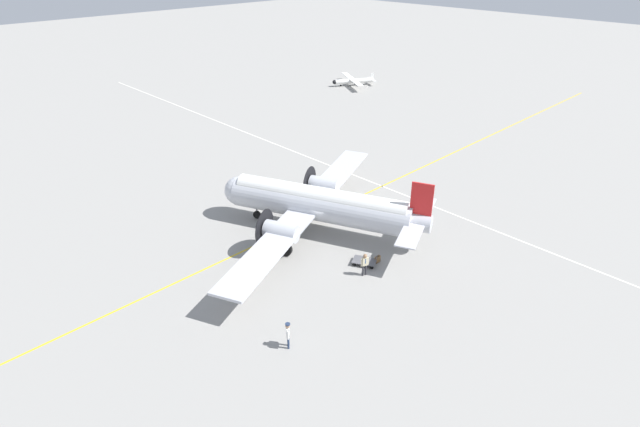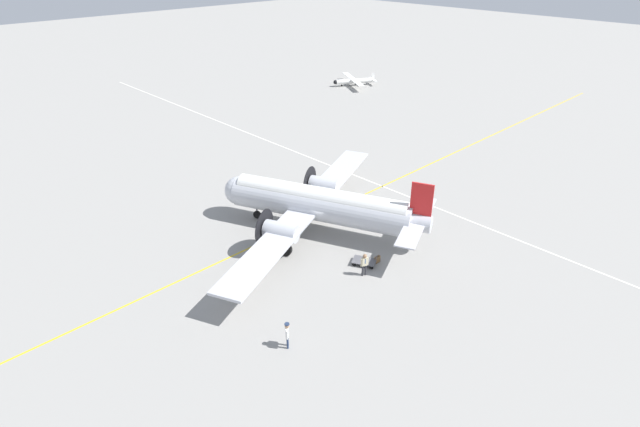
{
  "view_description": "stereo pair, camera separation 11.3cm",
  "coord_description": "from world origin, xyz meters",
  "px_view_note": "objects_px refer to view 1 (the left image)",
  "views": [
    {
      "loc": [
        24.75,
        25.35,
        20.83
      ],
      "look_at": [
        0.0,
        0.0,
        1.64
      ],
      "focal_mm": 28.0,
      "sensor_mm": 36.0,
      "label": 1
    },
    {
      "loc": [
        24.67,
        25.43,
        20.83
      ],
      "look_at": [
        0.0,
        0.0,
        1.64
      ],
      "focal_mm": 28.0,
      "sensor_mm": 36.0,
      "label": 2
    }
  ],
  "objects_px": {
    "crew_foreground": "(288,332)",
    "light_aircraft_distant": "(353,81)",
    "airliner_main": "(315,203)",
    "suitcase_near_door": "(378,259)",
    "baggage_cart": "(365,261)",
    "passenger_boarding": "(365,262)"
  },
  "relations": [
    {
      "from": "crew_foreground",
      "to": "light_aircraft_distant",
      "type": "bearing_deg",
      "value": -9.41
    },
    {
      "from": "crew_foreground",
      "to": "light_aircraft_distant",
      "type": "xyz_separation_m",
      "value": [
        -48.09,
        -38.81,
        -0.31
      ]
    },
    {
      "from": "airliner_main",
      "to": "light_aircraft_distant",
      "type": "bearing_deg",
      "value": -75.22
    },
    {
      "from": "suitcase_near_door",
      "to": "baggage_cart",
      "type": "distance_m",
      "value": 1.01
    },
    {
      "from": "airliner_main",
      "to": "baggage_cart",
      "type": "xyz_separation_m",
      "value": [
        0.86,
        6.14,
        -2.22
      ]
    },
    {
      "from": "airliner_main",
      "to": "light_aircraft_distant",
      "type": "relative_size",
      "value": 2.77
    },
    {
      "from": "airliner_main",
      "to": "baggage_cart",
      "type": "relative_size",
      "value": 11.92
    },
    {
      "from": "crew_foreground",
      "to": "light_aircraft_distant",
      "type": "height_order",
      "value": "light_aircraft_distant"
    },
    {
      "from": "airliner_main",
      "to": "baggage_cart",
      "type": "distance_m",
      "value": 6.58
    },
    {
      "from": "airliner_main",
      "to": "suitcase_near_door",
      "type": "height_order",
      "value": "airliner_main"
    },
    {
      "from": "suitcase_near_door",
      "to": "light_aircraft_distant",
      "type": "xyz_separation_m",
      "value": [
        -37.53,
        -36.75,
        0.54
      ]
    },
    {
      "from": "suitcase_near_door",
      "to": "light_aircraft_distant",
      "type": "height_order",
      "value": "light_aircraft_distant"
    },
    {
      "from": "passenger_boarding",
      "to": "light_aircraft_distant",
      "type": "relative_size",
      "value": 0.2
    },
    {
      "from": "passenger_boarding",
      "to": "light_aircraft_distant",
      "type": "distance_m",
      "value": 54.22
    },
    {
      "from": "passenger_boarding",
      "to": "suitcase_near_door",
      "type": "relative_size",
      "value": 3.22
    },
    {
      "from": "light_aircraft_distant",
      "to": "airliner_main",
      "type": "bearing_deg",
      "value": 69.34
    },
    {
      "from": "crew_foreground",
      "to": "light_aircraft_distant",
      "type": "distance_m",
      "value": 61.8
    },
    {
      "from": "crew_foreground",
      "to": "baggage_cart",
      "type": "xyz_separation_m",
      "value": [
        -9.68,
        -2.56,
        -0.83
      ]
    },
    {
      "from": "airliner_main",
      "to": "passenger_boarding",
      "type": "bearing_deg",
      "value": 140.76
    },
    {
      "from": "crew_foreground",
      "to": "baggage_cart",
      "type": "height_order",
      "value": "crew_foreground"
    },
    {
      "from": "crew_foreground",
      "to": "passenger_boarding",
      "type": "xyz_separation_m",
      "value": [
        -8.61,
        -1.66,
        -0.01
      ]
    },
    {
      "from": "light_aircraft_distant",
      "to": "suitcase_near_door",
      "type": "bearing_deg",
      "value": 75.02
    }
  ]
}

